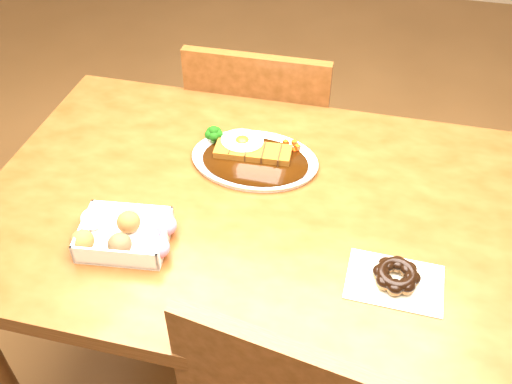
% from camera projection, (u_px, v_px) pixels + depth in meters
% --- Properties ---
extents(ground, '(6.00, 6.00, 0.00)m').
position_uv_depth(ground, '(256.00, 380.00, 1.74)').
color(ground, brown).
rests_on(ground, ground).
extents(table, '(1.20, 0.80, 0.75)m').
position_uv_depth(table, '(257.00, 233.00, 1.30)').
color(table, '#4A2A0E').
rests_on(table, ground).
extents(chair_far, '(0.43, 0.43, 0.87)m').
position_uv_depth(chair_far, '(265.00, 147.00, 1.82)').
color(chair_far, '#4A2A0E').
rests_on(chair_far, ground).
extents(katsu_curry_plate, '(0.29, 0.21, 0.06)m').
position_uv_depth(katsu_curry_plate, '(253.00, 156.00, 1.33)').
color(katsu_curry_plate, white).
rests_on(katsu_curry_plate, table).
extents(donut_box, '(0.21, 0.15, 0.05)m').
position_uv_depth(donut_box, '(124.00, 234.00, 1.13)').
color(donut_box, white).
rests_on(donut_box, table).
extents(pon_de_ring, '(0.18, 0.13, 0.03)m').
position_uv_depth(pon_de_ring, '(396.00, 276.00, 1.06)').
color(pon_de_ring, silver).
rests_on(pon_de_ring, table).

